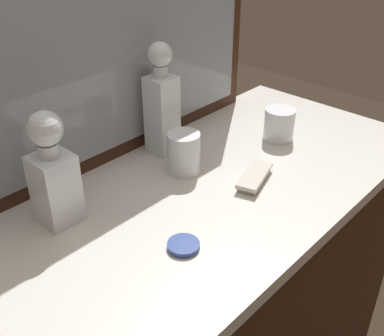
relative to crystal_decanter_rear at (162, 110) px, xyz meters
The scene contains 8 objects.
dresser 0.62m from the crystal_decanter_rear, 118.09° to the right, with size 1.41×0.61×0.90m.
dresser_mirror 0.24m from the crystal_decanter_rear, 147.70° to the left, with size 1.05×0.03×0.65m.
crystal_decanter_rear is the anchor object (origin of this frame).
crystal_decanter_far_right 0.38m from the crystal_decanter_rear, behind, with size 0.08×0.08×0.26m.
crystal_tumbler_far_left 0.35m from the crystal_decanter_rear, 35.39° to the right, with size 0.09×0.09×0.09m.
crystal_tumbler_left 0.15m from the crystal_decanter_rear, 109.10° to the right, with size 0.08×0.08×0.11m.
silver_brush_left 0.31m from the crystal_decanter_rear, 81.80° to the right, with size 0.15×0.09×0.02m.
porcelain_dish 0.43m from the crystal_decanter_rear, 128.82° to the right, with size 0.07×0.07×0.01m.
Camera 1 is at (-0.68, -0.63, 1.54)m, focal length 44.22 mm.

